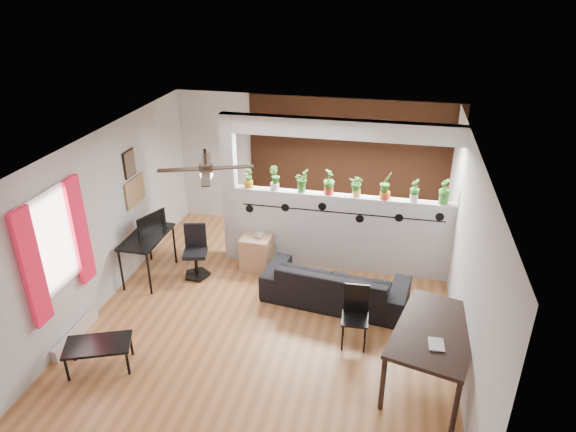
{
  "coord_description": "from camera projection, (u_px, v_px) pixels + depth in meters",
  "views": [
    {
      "loc": [
        1.54,
        -6.16,
        4.65
      ],
      "look_at": [
        0.09,
        0.6,
        1.33
      ],
      "focal_mm": 32.0,
      "sensor_mm": 36.0,
      "label": 1
    }
  ],
  "objects": [
    {
      "name": "framed_art",
      "position": [
        129.0,
        164.0,
        8.21
      ],
      "size": [
        0.03,
        0.34,
        0.44
      ],
      "color": "#8C7259",
      "rests_on": "room_shell"
    },
    {
      "name": "potted_plant_4",
      "position": [
        357.0,
        185.0,
        8.19
      ],
      "size": [
        0.21,
        0.19,
        0.37
      ],
      "color": "gold",
      "rests_on": "partition_wall"
    },
    {
      "name": "ceiling_fan",
      "position": [
        206.0,
        170.0,
        6.62
      ],
      "size": [
        1.19,
        1.19,
        0.43
      ],
      "color": "black",
      "rests_on": "room_shell"
    },
    {
      "name": "coffee_table",
      "position": [
        98.0,
        346.0,
        6.51
      ],
      "size": [
        0.92,
        0.72,
        0.38
      ],
      "color": "black",
      "rests_on": "ground"
    },
    {
      "name": "corkboard",
      "position": [
        135.0,
        191.0,
        8.47
      ],
      "size": [
        0.03,
        0.6,
        0.45
      ],
      "primitive_type": "cube",
      "color": "#9D764C",
      "rests_on": "room_shell"
    },
    {
      "name": "sofa",
      "position": [
        335.0,
        284.0,
        7.86
      ],
      "size": [
        2.18,
        1.09,
        0.61
      ],
      "primitive_type": "imported",
      "rotation": [
        0.0,
        0.0,
        3.01
      ],
      "color": "black",
      "rests_on": "ground"
    },
    {
      "name": "monitor",
      "position": [
        150.0,
        226.0,
        8.4
      ],
      "size": [
        0.32,
        0.17,
        0.19
      ],
      "primitive_type": "imported",
      "rotation": [
        0.0,
        0.0,
        1.2
      ],
      "color": "black",
      "rests_on": "computer_desk"
    },
    {
      "name": "potted_plant_1",
      "position": [
        275.0,
        177.0,
        8.44
      ],
      "size": [
        0.23,
        0.19,
        0.41
      ],
      "color": "silver",
      "rests_on": "partition_wall"
    },
    {
      "name": "baseboard_heater",
      "position": [
        76.0,
        334.0,
        7.12
      ],
      "size": [
        0.08,
        1.0,
        0.18
      ],
      "primitive_type": "cube",
      "color": "silver",
      "rests_on": "ground"
    },
    {
      "name": "potted_plant_0",
      "position": [
        248.0,
        175.0,
        8.53
      ],
      "size": [
        0.24,
        0.21,
        0.41
      ],
      "color": "#C48517",
      "rests_on": "partition_wall"
    },
    {
      "name": "folding_chair",
      "position": [
        356.0,
        310.0,
        6.91
      ],
      "size": [
        0.37,
        0.37,
        0.87
      ],
      "color": "black",
      "rests_on": "ground"
    },
    {
      "name": "potted_plant_7",
      "position": [
        445.0,
        190.0,
        7.93
      ],
      "size": [
        0.18,
        0.22,
        0.42
      ],
      "color": "#40832F",
      "rests_on": "partition_wall"
    },
    {
      "name": "cup",
      "position": [
        259.0,
        235.0,
        8.58
      ],
      "size": [
        0.15,
        0.15,
        0.1
      ],
      "primitive_type": "imported",
      "rotation": [
        0.0,
        0.0,
        0.26
      ],
      "color": "gray",
      "rests_on": "cube_shelf"
    },
    {
      "name": "dining_table",
      "position": [
        435.0,
        335.0,
        6.11
      ],
      "size": [
        1.23,
        1.65,
        0.8
      ],
      "color": "black",
      "rests_on": "ground"
    },
    {
      "name": "computer_desk",
      "position": [
        147.0,
        240.0,
        8.34
      ],
      "size": [
        0.56,
        1.06,
        0.77
      ],
      "color": "black",
      "rests_on": "ground"
    },
    {
      "name": "brick_panel",
      "position": [
        351.0,
        167.0,
        9.64
      ],
      "size": [
        3.9,
        0.05,
        2.6
      ],
      "primitive_type": "cube",
      "color": "#AF5A32",
      "rests_on": "ground"
    },
    {
      "name": "vine_decal",
      "position": [
        341.0,
        213.0,
        8.35
      ],
      "size": [
        3.31,
        0.01,
        0.3
      ],
      "color": "black",
      "rests_on": "partition_wall"
    },
    {
      "name": "window_assembly",
      "position": [
        55.0,
        244.0,
        6.51
      ],
      "size": [
        0.09,
        1.3,
        1.55
      ],
      "color": "white",
      "rests_on": "room_shell"
    },
    {
      "name": "room_shell",
      "position": [
        273.0,
        235.0,
        7.17
      ],
      "size": [
        6.3,
        7.1,
        2.9
      ],
      "color": "#9A5F32",
      "rests_on": "ground"
    },
    {
      "name": "potted_plant_6",
      "position": [
        415.0,
        190.0,
        8.02
      ],
      "size": [
        0.16,
        0.19,
        0.37
      ],
      "color": "silver",
      "rests_on": "partition_wall"
    },
    {
      "name": "pier_column",
      "position": [
        230.0,
        189.0,
        8.7
      ],
      "size": [
        0.22,
        0.2,
        2.6
      ],
      "primitive_type": "cube",
      "color": "#BCBCC1",
      "rests_on": "ground"
    },
    {
      "name": "potted_plant_2",
      "position": [
        302.0,
        181.0,
        8.36
      ],
      "size": [
        0.16,
        0.19,
        0.37
      ],
      "color": "#328B35",
      "rests_on": "partition_wall"
    },
    {
      "name": "office_chair",
      "position": [
        196.0,
        254.0,
        8.5
      ],
      "size": [
        0.46,
        0.46,
        0.89
      ],
      "color": "black",
      "rests_on": "ground"
    },
    {
      "name": "cube_shelf",
      "position": [
        257.0,
        253.0,
        8.74
      ],
      "size": [
        0.51,
        0.46,
        0.6
      ],
      "primitive_type": "cube",
      "rotation": [
        0.0,
        0.0,
        -0.06
      ],
      "color": "#A77B58",
      "rests_on": "ground"
    },
    {
      "name": "potted_plant_3",
      "position": [
        329.0,
        181.0,
        8.27
      ],
      "size": [
        0.22,
        0.25,
        0.42
      ],
      "color": "red",
      "rests_on": "partition_wall"
    },
    {
      "name": "book",
      "position": [
        428.0,
        344.0,
        5.83
      ],
      "size": [
        0.18,
        0.24,
        0.02
      ],
      "primitive_type": "imported",
      "rotation": [
        0.0,
        0.0,
        0.04
      ],
      "color": "gray",
      "rests_on": "dining_table"
    },
    {
      "name": "potted_plant_5",
      "position": [
        386.0,
        185.0,
        8.09
      ],
      "size": [
        0.3,
        0.3,
        0.46
      ],
      "color": "#E14C1A",
      "rests_on": "partition_wall"
    },
    {
      "name": "ceiling_header",
      "position": [
        346.0,
        129.0,
        7.85
      ],
      "size": [
        3.6,
        0.18,
        0.3
      ],
      "primitive_type": "cube",
      "color": "silver",
      "rests_on": "room_shell"
    },
    {
      "name": "partition_wall",
      "position": [
        340.0,
        232.0,
        8.61
      ],
      "size": [
        3.6,
        0.18,
        1.35
      ],
      "primitive_type": "cube",
      "color": "#BCBCC1",
      "rests_on": "ground"
    }
  ]
}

